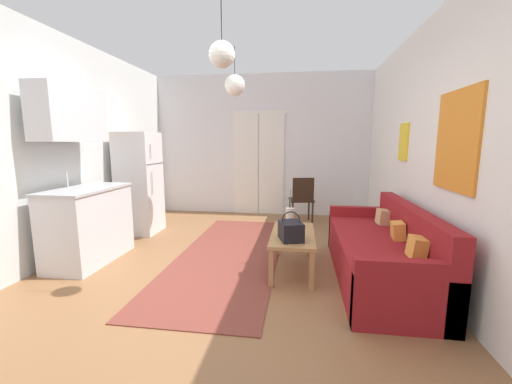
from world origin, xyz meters
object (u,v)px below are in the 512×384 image
couch (384,254)px  handbag (291,231)px  bamboo_vase (290,219)px  refrigerator (139,183)px  pendant_lamp_far (235,85)px  pendant_lamp_near (222,54)px  coffee_table (293,238)px  accent_chair (302,198)px

couch → handbag: 1.04m
bamboo_vase → refrigerator: 2.69m
pendant_lamp_far → pendant_lamp_near: bearing=-81.8°
bamboo_vase → pendant_lamp_near: (-0.60, -0.80, 1.66)m
coffee_table → pendant_lamp_far: pendant_lamp_far is taller
pendant_lamp_near → pendant_lamp_far: 1.76m
couch → pendant_lamp_far: pendant_lamp_far is taller
refrigerator → bamboo_vase: bearing=-23.3°
refrigerator → accent_chair: (2.61, 0.94, -0.34)m
couch → coffee_table: size_ratio=2.05×
coffee_table → pendant_lamp_far: size_ratio=1.50×
coffee_table → refrigerator: bearing=154.1°
couch → pendant_lamp_near: bearing=-161.4°
coffee_table → pendant_lamp_far: bearing=129.1°
bamboo_vase → handbag: size_ratio=1.39×
couch → accent_chair: accent_chair is taller
couch → handbag: bearing=-172.2°
pendant_lamp_near → bamboo_vase: bearing=53.5°
handbag → refrigerator: (-2.49, 1.46, 0.27)m
refrigerator → accent_chair: 2.80m
couch → bamboo_vase: bamboo_vase is taller
bamboo_vase → pendant_lamp_near: 1.94m
couch → handbag: size_ratio=6.04×
bamboo_vase → pendant_lamp_near: bearing=-126.5°
handbag → accent_chair: size_ratio=0.41×
refrigerator → pendant_lamp_far: 2.18m
couch → coffee_table: (-0.98, 0.11, 0.10)m
bamboo_vase → refrigerator: bearing=156.7°
accent_chair → refrigerator: bearing=10.0°
handbag → bamboo_vase: bearing=93.2°
refrigerator → accent_chair: bearing=19.9°
accent_chair → pendant_lamp_near: bearing=65.3°
coffee_table → handbag: bearing=-93.9°
handbag → coffee_table: bearing=86.1°
couch → coffee_table: 0.99m
coffee_table → bamboo_vase: bearing=104.5°
pendant_lamp_far → coffee_table: bearing=-50.9°
handbag → pendant_lamp_far: pendant_lamp_far is taller
couch → pendant_lamp_far: bearing=147.2°
couch → accent_chair: bearing=110.9°
handbag → refrigerator: refrigerator is taller
handbag → accent_chair: bearing=87.0°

